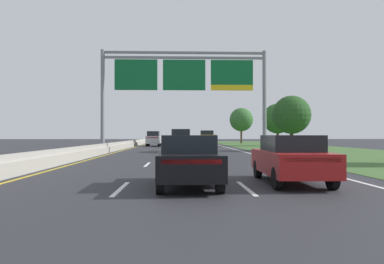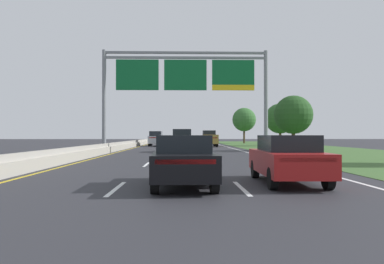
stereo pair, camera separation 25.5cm
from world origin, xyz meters
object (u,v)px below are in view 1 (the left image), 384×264
(car_blue_centre_lane_suv, at_px, (181,139))
(car_silver_left_lane_suv, at_px, (154,138))
(car_darkgreen_centre_lane_suv, at_px, (181,140))
(car_black_centre_lane_sedan, at_px, (187,160))
(roadside_tree_far, at_px, (278,119))
(overhead_sign_gantry, at_px, (184,80))
(pickup_truck_gold, at_px, (207,139))
(roadside_tree_mid, at_px, (291,115))
(car_red_right_lane_sedan, at_px, (291,158))
(roadside_tree_distant, at_px, (241,120))

(car_blue_centre_lane_suv, bearing_deg, car_silver_left_lane_suv, 51.53)
(car_darkgreen_centre_lane_suv, distance_m, car_black_centre_lane_sedan, 23.14)
(car_darkgreen_centre_lane_suv, xyz_separation_m, roadside_tree_far, (14.06, 18.81, 2.85))
(overhead_sign_gantry, xyz_separation_m, pickup_truck_gold, (3.34, 16.87, -5.52))
(car_silver_left_lane_suv, xyz_separation_m, roadside_tree_mid, (14.91, -16.25, 2.50))
(car_black_centre_lane_sedan, bearing_deg, car_red_right_lane_sedan, -81.09)
(roadside_tree_distant, bearing_deg, pickup_truck_gold, -111.98)
(pickup_truck_gold, height_order, car_red_right_lane_sedan, pickup_truck_gold)
(overhead_sign_gantry, bearing_deg, roadside_tree_distant, 72.84)
(car_blue_centre_lane_suv, distance_m, car_red_right_lane_sedan, 38.21)
(car_blue_centre_lane_suv, xyz_separation_m, car_silver_left_lane_suv, (-3.93, 3.08, 0.00))
(car_red_right_lane_sedan, bearing_deg, roadside_tree_mid, -15.62)
(roadside_tree_mid, distance_m, roadside_tree_far, 16.70)
(overhead_sign_gantry, distance_m, roadside_tree_far, 24.19)
(pickup_truck_gold, relative_size, roadside_tree_distant, 0.80)
(car_darkgreen_centre_lane_suv, bearing_deg, roadside_tree_distant, -16.74)
(car_darkgreen_centre_lane_suv, bearing_deg, car_blue_centre_lane_suv, 0.86)
(car_black_centre_lane_sedan, distance_m, roadside_tree_mid, 27.92)
(car_black_centre_lane_sedan, distance_m, roadside_tree_far, 44.32)
(pickup_truck_gold, height_order, roadside_tree_mid, roadside_tree_mid)
(pickup_truck_gold, bearing_deg, roadside_tree_distant, -22.34)
(overhead_sign_gantry, relative_size, pickup_truck_gold, 2.78)
(roadside_tree_mid, bearing_deg, car_red_right_lane_sedan, -106.96)
(car_blue_centre_lane_suv, height_order, car_black_centre_lane_sedan, car_blue_centre_lane_suv)
(pickup_truck_gold, bearing_deg, car_silver_left_lane_suv, 69.98)
(car_darkgreen_centre_lane_suv, distance_m, car_red_right_lane_sedan, 22.78)
(car_silver_left_lane_suv, relative_size, car_red_right_lane_sedan, 1.06)
(car_red_right_lane_sedan, xyz_separation_m, roadside_tree_far, (10.56, 41.31, 3.13))
(roadside_tree_far, distance_m, roadside_tree_distant, 17.12)
(car_silver_left_lane_suv, relative_size, roadside_tree_distant, 0.70)
(car_darkgreen_centre_lane_suv, bearing_deg, car_black_centre_lane_sedan, -178.53)
(car_red_right_lane_sedan, bearing_deg, car_black_centre_lane_sedan, 101.85)
(pickup_truck_gold, xyz_separation_m, roadside_tree_distant, (7.98, 19.77, 3.41))
(overhead_sign_gantry, distance_m, car_silver_left_lane_suv, 20.70)
(car_black_centre_lane_sedan, bearing_deg, roadside_tree_distant, -12.65)
(overhead_sign_gantry, bearing_deg, car_blue_centre_lane_suv, 90.62)
(car_black_centre_lane_sedan, xyz_separation_m, roadside_tree_distant, (11.49, 58.88, 3.67))
(overhead_sign_gantry, distance_m, car_blue_centre_lane_suv, 17.34)
(pickup_truck_gold, xyz_separation_m, roadside_tree_mid, (7.47, -13.60, 2.52))
(car_darkgreen_centre_lane_suv, height_order, car_red_right_lane_sedan, car_darkgreen_centre_lane_suv)
(roadside_tree_mid, distance_m, roadside_tree_distant, 33.38)
(car_red_right_lane_sedan, bearing_deg, overhead_sign_gantry, 9.82)
(pickup_truck_gold, bearing_deg, roadside_tree_mid, -151.57)
(car_red_right_lane_sedan, relative_size, roadside_tree_mid, 0.80)
(roadside_tree_far, bearing_deg, roadside_tree_mid, -100.24)
(car_blue_centre_lane_suv, xyz_separation_m, roadside_tree_mid, (10.99, -13.17, 2.50))
(car_red_right_lane_sedan, distance_m, roadside_tree_distant, 58.92)
(roadside_tree_mid, xyz_separation_m, roadside_tree_distant, (0.50, 33.36, 0.89))
(roadside_tree_distant, bearing_deg, overhead_sign_gantry, -107.16)
(car_darkgreen_centre_lane_suv, bearing_deg, car_red_right_lane_sedan, -169.93)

